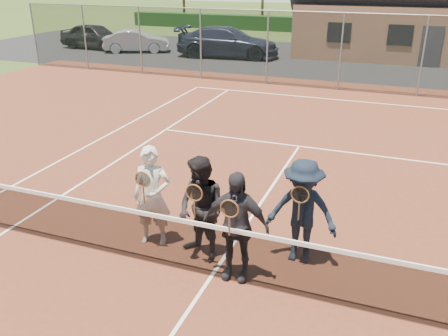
# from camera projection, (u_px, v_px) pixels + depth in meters

# --- Properties ---
(ground) EXTENTS (220.00, 220.00, 0.00)m
(ground) POSITION_uv_depth(u_px,v_px,m) (356.00, 63.00, 24.79)
(ground) COLOR #304318
(ground) RESTS_ON ground
(court_surface) EXTENTS (30.00, 30.00, 0.02)m
(court_surface) POSITION_uv_depth(u_px,v_px,m) (212.00, 277.00, 7.55)
(court_surface) COLOR #562819
(court_surface) RESTS_ON ground
(tarmac_carpark) EXTENTS (40.00, 12.00, 0.01)m
(tarmac_carpark) POSITION_uv_depth(u_px,v_px,m) (281.00, 58.00, 26.09)
(tarmac_carpark) COLOR black
(tarmac_carpark) RESTS_ON ground
(hedge_row) EXTENTS (40.00, 1.20, 1.10)m
(hedge_row) POSITION_uv_depth(u_px,v_px,m) (375.00, 27.00, 34.91)
(hedge_row) COLOR black
(hedge_row) RESTS_ON ground
(car_a) EXTENTS (4.52, 2.12, 1.50)m
(car_a) POSITION_uv_depth(u_px,v_px,m) (95.00, 36.00, 28.90)
(car_a) COLOR black
(car_a) RESTS_ON ground
(car_b) EXTENTS (3.99, 2.69, 1.24)m
(car_b) POSITION_uv_depth(u_px,v_px,m) (136.00, 41.00, 27.73)
(car_b) COLOR #9A9BA2
(car_b) RESTS_ON ground
(car_c) EXTENTS (5.83, 2.87, 1.63)m
(car_c) POSITION_uv_depth(u_px,v_px,m) (228.00, 42.00, 26.09)
(car_c) COLOR #181C30
(car_c) RESTS_ON ground
(court_markings) EXTENTS (11.03, 23.83, 0.01)m
(court_markings) POSITION_uv_depth(u_px,v_px,m) (212.00, 276.00, 7.55)
(court_markings) COLOR white
(court_markings) RESTS_ON court_surface
(tennis_net) EXTENTS (11.68, 0.08, 1.10)m
(tennis_net) POSITION_uv_depth(u_px,v_px,m) (211.00, 248.00, 7.35)
(tennis_net) COLOR slate
(tennis_net) RESTS_ON ground
(perimeter_fence) EXTENTS (30.07, 0.07, 3.02)m
(perimeter_fence) POSITION_uv_depth(u_px,v_px,m) (341.00, 52.00, 18.59)
(perimeter_fence) COLOR slate
(perimeter_fence) RESTS_ON ground
(player_a) EXTENTS (0.74, 0.58, 1.80)m
(player_a) POSITION_uv_depth(u_px,v_px,m) (152.00, 196.00, 8.17)
(player_a) COLOR beige
(player_a) RESTS_ON court_surface
(player_b) EXTENTS (1.08, 0.98, 1.80)m
(player_b) POSITION_uv_depth(u_px,v_px,m) (202.00, 210.00, 7.71)
(player_b) COLOR black
(player_b) RESTS_ON court_surface
(player_c) EXTENTS (1.08, 0.54, 1.80)m
(player_c) POSITION_uv_depth(u_px,v_px,m) (235.00, 226.00, 7.23)
(player_c) COLOR #242328
(player_c) RESTS_ON court_surface
(player_d) EXTENTS (1.17, 0.68, 1.80)m
(player_d) POSITION_uv_depth(u_px,v_px,m) (302.00, 212.00, 7.65)
(player_d) COLOR black
(player_d) RESTS_ON court_surface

